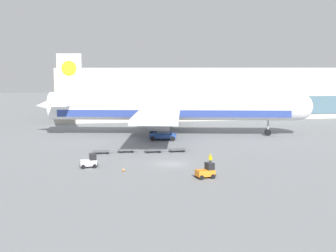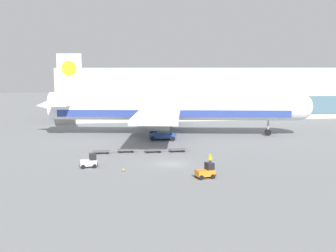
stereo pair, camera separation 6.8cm
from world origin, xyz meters
TOP-DOWN VIEW (x-y plane):
  - ground_plane at (0.00, 0.00)m, footprint 400.00×400.00m
  - terminal_building at (24.75, 61.91)m, footprint 90.00×18.20m
  - airplane_main at (4.84, 29.33)m, footprint 57.41×48.62m
  - scissor_lift_loader at (2.40, 23.16)m, footprint 5.71×4.28m
  - baggage_tug_foreground at (-11.99, -0.31)m, footprint 2.59×1.88m
  - baggage_tug_mid at (2.84, -9.32)m, footprint 2.67×2.04m
  - baggage_dolly_lead at (-10.04, 10.22)m, footprint 3.71×1.55m
  - baggage_dolly_second at (-5.84, 10.70)m, footprint 3.71×1.55m
  - baggage_dolly_third at (-1.35, 9.81)m, footprint 3.71×1.55m
  - baggage_dolly_trail at (2.76, 9.78)m, footprint 3.71×1.55m
  - ground_crew_near at (5.25, -2.30)m, footprint 0.42×0.44m
  - traffic_cone_near at (-7.42, -3.66)m, footprint 0.40×0.40m

SIDE VIEW (x-z plane):
  - ground_plane at x=0.00m, z-range 0.00..0.00m
  - traffic_cone_near at x=-7.42m, z-range -0.01..0.56m
  - baggage_dolly_lead at x=-10.04m, z-range 0.15..0.63m
  - baggage_dolly_second at x=-5.84m, z-range 0.15..0.63m
  - baggage_dolly_third at x=-1.35m, z-range 0.15..0.63m
  - baggage_dolly_trail at x=2.76m, z-range 0.15..0.63m
  - baggage_tug_foreground at x=-11.99m, z-range -0.12..1.88m
  - baggage_tug_mid at x=2.84m, z-range -0.12..1.88m
  - ground_crew_near at x=5.25m, z-range 0.16..1.96m
  - scissor_lift_loader at x=2.40m, z-range -0.59..4.52m
  - airplane_main at x=4.84m, z-range -2.66..14.34m
  - terminal_building at x=24.75m, z-range -0.01..13.99m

